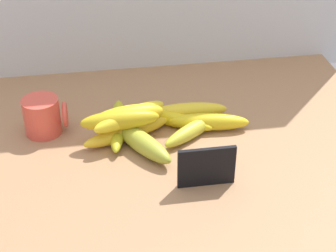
{
  "coord_description": "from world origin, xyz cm",
  "views": [
    {
      "loc": [
        -8.79,
        -88.88,
        69.16
      ],
      "look_at": [
        5.68,
        1.63,
        8.0
      ],
      "focal_mm": 57.23,
      "sensor_mm": 36.0,
      "label": 1
    }
  ],
  "objects_px": {
    "banana_0": "(173,119)",
    "banana_1": "(127,132)",
    "banana_4": "(117,125)",
    "chalkboard_sign": "(206,168)",
    "banana_2": "(142,142)",
    "banana_8": "(130,117)",
    "banana_9": "(128,116)",
    "banana_3": "(192,130)",
    "banana_5": "(188,111)",
    "banana_7": "(120,120)",
    "coffee_mug": "(43,116)",
    "banana_6": "(209,122)"
  },
  "relations": [
    {
      "from": "banana_4",
      "to": "banana_8",
      "type": "bearing_deg",
      "value": -48.87
    },
    {
      "from": "chalkboard_sign",
      "to": "banana_4",
      "type": "relative_size",
      "value": 0.55
    },
    {
      "from": "banana_1",
      "to": "banana_3",
      "type": "xyz_separation_m",
      "value": [
        0.14,
        -0.01,
        -0.0
      ]
    },
    {
      "from": "banana_3",
      "to": "banana_8",
      "type": "bearing_deg",
      "value": 172.82
    },
    {
      "from": "chalkboard_sign",
      "to": "banana_3",
      "type": "height_order",
      "value": "chalkboard_sign"
    },
    {
      "from": "banana_1",
      "to": "banana_2",
      "type": "height_order",
      "value": "banana_2"
    },
    {
      "from": "banana_0",
      "to": "banana_2",
      "type": "height_order",
      "value": "banana_2"
    },
    {
      "from": "banana_3",
      "to": "banana_9",
      "type": "distance_m",
      "value": 0.14
    },
    {
      "from": "banana_4",
      "to": "banana_8",
      "type": "xyz_separation_m",
      "value": [
        0.03,
        -0.03,
        0.04
      ]
    },
    {
      "from": "banana_4",
      "to": "banana_1",
      "type": "bearing_deg",
      "value": -60.17
    },
    {
      "from": "banana_6",
      "to": "banana_9",
      "type": "xyz_separation_m",
      "value": [
        -0.18,
        -0.01,
        0.04
      ]
    },
    {
      "from": "banana_4",
      "to": "banana_5",
      "type": "relative_size",
      "value": 1.12
    },
    {
      "from": "banana_8",
      "to": "banana_9",
      "type": "xyz_separation_m",
      "value": [
        -0.0,
        0.0,
        0.0
      ]
    },
    {
      "from": "coffee_mug",
      "to": "banana_0",
      "type": "xyz_separation_m",
      "value": [
        0.28,
        -0.02,
        -0.02
      ]
    },
    {
      "from": "banana_7",
      "to": "banana_9",
      "type": "height_order",
      "value": "banana_9"
    },
    {
      "from": "banana_4",
      "to": "banana_0",
      "type": "bearing_deg",
      "value": 2.0
    },
    {
      "from": "chalkboard_sign",
      "to": "banana_1",
      "type": "relative_size",
      "value": 0.55
    },
    {
      "from": "banana_2",
      "to": "banana_5",
      "type": "height_order",
      "value": "banana_2"
    },
    {
      "from": "coffee_mug",
      "to": "banana_6",
      "type": "distance_m",
      "value": 0.36
    },
    {
      "from": "banana_3",
      "to": "banana_9",
      "type": "xyz_separation_m",
      "value": [
        -0.13,
        0.02,
        0.04
      ]
    },
    {
      "from": "banana_0",
      "to": "banana_1",
      "type": "xyz_separation_m",
      "value": [
        -0.11,
        -0.04,
        0.0
      ]
    },
    {
      "from": "banana_8",
      "to": "banana_1",
      "type": "bearing_deg",
      "value": -165.12
    },
    {
      "from": "chalkboard_sign",
      "to": "banana_3",
      "type": "relative_size",
      "value": 0.68
    },
    {
      "from": "banana_2",
      "to": "banana_7",
      "type": "xyz_separation_m",
      "value": [
        -0.04,
        0.04,
        0.04
      ]
    },
    {
      "from": "banana_3",
      "to": "banana_5",
      "type": "relative_size",
      "value": 0.9
    },
    {
      "from": "coffee_mug",
      "to": "banana_6",
      "type": "bearing_deg",
      "value": -7.44
    },
    {
      "from": "chalkboard_sign",
      "to": "banana_1",
      "type": "xyz_separation_m",
      "value": [
        -0.13,
        0.17,
        -0.02
      ]
    },
    {
      "from": "banana_2",
      "to": "banana_5",
      "type": "distance_m",
      "value": 0.16
    },
    {
      "from": "banana_2",
      "to": "banana_8",
      "type": "xyz_separation_m",
      "value": [
        -0.02,
        0.05,
        0.03
      ]
    },
    {
      "from": "banana_2",
      "to": "banana_4",
      "type": "bearing_deg",
      "value": 119.18
    },
    {
      "from": "banana_2",
      "to": "coffee_mug",
      "type": "bearing_deg",
      "value": 152.98
    },
    {
      "from": "banana_3",
      "to": "banana_9",
      "type": "bearing_deg",
      "value": 172.95
    },
    {
      "from": "banana_8",
      "to": "banana_4",
      "type": "bearing_deg",
      "value": 131.13
    },
    {
      "from": "banana_0",
      "to": "banana_8",
      "type": "distance_m",
      "value": 0.11
    },
    {
      "from": "chalkboard_sign",
      "to": "banana_4",
      "type": "bearing_deg",
      "value": 126.43
    },
    {
      "from": "banana_1",
      "to": "banana_8",
      "type": "relative_size",
      "value": 1.15
    },
    {
      "from": "banana_5",
      "to": "banana_6",
      "type": "bearing_deg",
      "value": -53.83
    },
    {
      "from": "banana_0",
      "to": "banana_9",
      "type": "height_order",
      "value": "banana_9"
    },
    {
      "from": "banana_0",
      "to": "banana_4",
      "type": "bearing_deg",
      "value": -178.0
    },
    {
      "from": "banana_3",
      "to": "banana_9",
      "type": "relative_size",
      "value": 1.06
    },
    {
      "from": "banana_3",
      "to": "banana_0",
      "type": "bearing_deg",
      "value": 122.5
    },
    {
      "from": "banana_4",
      "to": "banana_6",
      "type": "height_order",
      "value": "banana_6"
    },
    {
      "from": "banana_8",
      "to": "banana_6",
      "type": "bearing_deg",
      "value": 2.25
    },
    {
      "from": "banana_4",
      "to": "banana_7",
      "type": "distance_m",
      "value": 0.06
    },
    {
      "from": "banana_0",
      "to": "banana_3",
      "type": "xyz_separation_m",
      "value": [
        0.03,
        -0.05,
        0.0
      ]
    },
    {
      "from": "banana_6",
      "to": "banana_2",
      "type": "bearing_deg",
      "value": -160.23
    },
    {
      "from": "banana_8",
      "to": "banana_9",
      "type": "relative_size",
      "value": 1.15
    },
    {
      "from": "chalkboard_sign",
      "to": "banana_1",
      "type": "height_order",
      "value": "chalkboard_sign"
    },
    {
      "from": "coffee_mug",
      "to": "banana_5",
      "type": "bearing_deg",
      "value": 0.83
    },
    {
      "from": "banana_5",
      "to": "banana_8",
      "type": "height_order",
      "value": "banana_8"
    }
  ]
}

